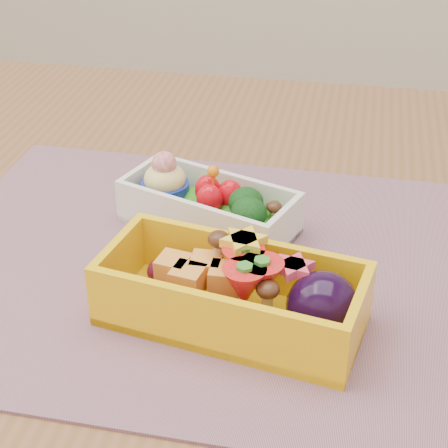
% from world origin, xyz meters
% --- Properties ---
extents(table, '(1.20, 0.80, 0.75)m').
position_xyz_m(table, '(0.00, 0.00, 0.65)').
color(table, brown).
rests_on(table, ground).
extents(placemat, '(0.48, 0.37, 0.00)m').
position_xyz_m(placemat, '(0.04, -0.04, 0.75)').
color(placemat, gray).
rests_on(placemat, table).
extents(bento_white, '(0.16, 0.11, 0.06)m').
position_xyz_m(bento_white, '(0.02, 0.02, 0.77)').
color(bento_white, white).
rests_on(bento_white, placemat).
extents(bento_yellow, '(0.20, 0.11, 0.06)m').
position_xyz_m(bento_yellow, '(0.07, -0.11, 0.78)').
color(bento_yellow, yellow).
rests_on(bento_yellow, placemat).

